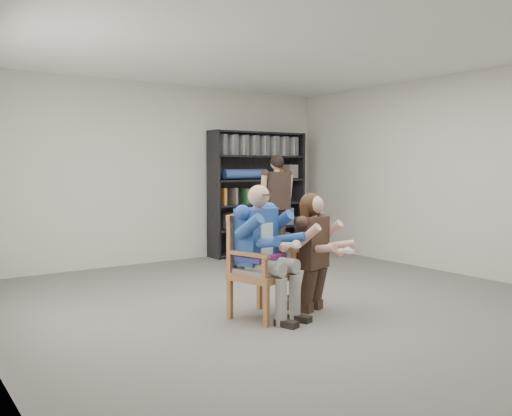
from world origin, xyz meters
TOP-DOWN VIEW (x-y plane):
  - room_shell at (0.00, 0.00)m, footprint 6.00×7.00m
  - floor at (0.00, 0.00)m, footprint 6.00×7.00m
  - armchair at (-0.54, -0.01)m, footprint 0.74×0.73m
  - seated_man at (-0.54, -0.01)m, footprint 0.79×0.94m
  - kneeling_woman at (0.04, -0.13)m, footprint 0.74×0.94m
  - bookshelf at (1.70, 3.28)m, footprint 1.80×0.38m
  - standing_man at (1.17, 2.03)m, footprint 0.53×0.31m

SIDE VIEW (x-z plane):
  - floor at x=0.00m, z-range -0.01..0.01m
  - armchair at x=-0.54m, z-range 0.00..1.04m
  - kneeling_woman at x=0.04m, z-range 0.00..1.23m
  - seated_man at x=-0.54m, z-range 0.00..1.35m
  - standing_man at x=1.17m, z-range 0.00..1.68m
  - bookshelf at x=1.70m, z-range 0.00..2.10m
  - room_shell at x=0.00m, z-range 0.00..2.80m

